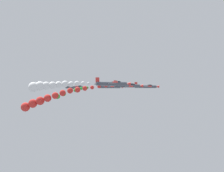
{
  "coord_description": "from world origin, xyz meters",
  "views": [
    {
      "loc": [
        103.17,
        -32.32,
        73.91
      ],
      "look_at": [
        0.0,
        0.0,
        75.56
      ],
      "focal_mm": 46.18,
      "sensor_mm": 36.0,
      "label": 1
    }
  ],
  "objects": [
    {
      "name": "smoke_trail_left_inner",
      "position": [
        -13.16,
        -14.8,
        72.92
      ],
      "size": [
        3.39,
        15.56,
        5.23
      ],
      "color": "green"
    },
    {
      "name": "airplane_left_outer",
      "position": [
        -25.01,
        -9.06,
        75.34
      ],
      "size": [
        9.54,
        10.35,
        2.56
      ],
      "rotation": [
        0.0,
        -0.11,
        0.0
      ],
      "color": "#474C56"
    },
    {
      "name": "smoke_trail_right_inner",
      "position": [
        7.42,
        -24.86,
        70.97
      ],
      "size": [
        10.96,
        27.1,
        8.98
      ],
      "color": "red"
    },
    {
      "name": "airplane_right_outer",
      "position": [
        24.91,
        -7.78,
        75.84
      ],
      "size": [
        9.55,
        10.35,
        2.49
      ],
      "rotation": [
        0.0,
        -0.09,
        0.0
      ],
      "color": "#474C56"
    },
    {
      "name": "airplane_left_inner",
      "position": [
        -11.95,
        2.96,
        75.4
      ],
      "size": [
        9.57,
        10.35,
        2.34
      ],
      "rotation": [
        0.0,
        -0.04,
        0.0
      ],
      "color": "#474C56"
    },
    {
      "name": "airplane_right_inner",
      "position": [
        13.12,
        1.32,
        75.46
      ],
      "size": [
        9.57,
        10.35,
        2.33
      ],
      "rotation": [
        0.0,
        0.03,
        0.0
      ],
      "color": "#474C56"
    },
    {
      "name": "airplane_lead",
      "position": [
        -0.61,
        14.24,
        75.42
      ],
      "size": [
        9.57,
        10.35,
        2.34
      ],
      "rotation": [
        0.0,
        -0.04,
        0.0
      ],
      "color": "#474C56"
    },
    {
      "name": "smoke_trail_right_outer",
      "position": [
        24.62,
        -25.55,
        75.19
      ],
      "size": [
        2.74,
        16.57,
        3.1
      ],
      "color": "white"
    }
  ]
}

